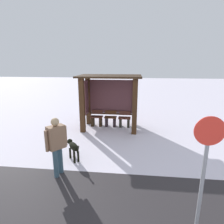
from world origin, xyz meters
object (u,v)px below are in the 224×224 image
(bench_right_inside, at_px, (124,121))
(person_walking, at_px, (57,142))
(bench_left_inside, at_px, (97,120))
(street_sign, at_px, (203,174))
(bench_center_inside, at_px, (111,120))
(bus_shelter, at_px, (108,93))
(dog, at_px, (73,147))

(bench_right_inside, bearing_deg, person_walking, -110.69)
(bench_left_inside, distance_m, street_sign, 7.11)
(bench_center_inside, bearing_deg, bus_shelter, -116.89)
(bus_shelter, relative_size, bench_left_inside, 3.73)
(bench_left_inside, bearing_deg, bench_center_inside, 0.03)
(dog, bearing_deg, street_sign, -43.74)
(bus_shelter, height_order, street_sign, bus_shelter)
(bench_center_inside, distance_m, bench_right_inside, 0.70)
(street_sign, bearing_deg, bench_left_inside, 114.35)
(bench_right_inside, relative_size, dog, 1.06)
(bus_shelter, xyz_separation_m, person_walking, (-0.89, -4.26, -0.69))
(bench_left_inside, distance_m, dog, 3.52)
(bus_shelter, height_order, bench_center_inside, bus_shelter)
(bus_shelter, bearing_deg, bench_left_inside, 164.88)
(person_walking, xyz_separation_m, dog, (0.16, 0.91, -0.57))
(bench_left_inside, bearing_deg, dog, -91.83)
(bus_shelter, height_order, bench_left_inside, bus_shelter)
(bus_shelter, height_order, bench_right_inside, bus_shelter)
(bench_right_inside, relative_size, person_walking, 0.44)
(bench_left_inside, relative_size, bench_center_inside, 1.01)
(bench_left_inside, distance_m, person_walking, 4.48)
(bench_right_inside, distance_m, person_walking, 4.78)
(bench_left_inside, bearing_deg, person_walking, -93.51)
(person_walking, relative_size, dog, 2.39)
(bench_right_inside, bearing_deg, bench_center_inside, 180.00)
(bus_shelter, xyz_separation_m, bench_right_inside, (0.78, 0.17, -1.40))
(bench_left_inside, bearing_deg, bench_right_inside, 0.01)
(bus_shelter, relative_size, bench_center_inside, 3.76)
(bench_left_inside, height_order, bench_right_inside, bench_left_inside)
(bench_left_inside, distance_m, bench_center_inside, 0.70)
(bench_right_inside, height_order, person_walking, person_walking)
(dog, bearing_deg, bench_left_inside, 88.17)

